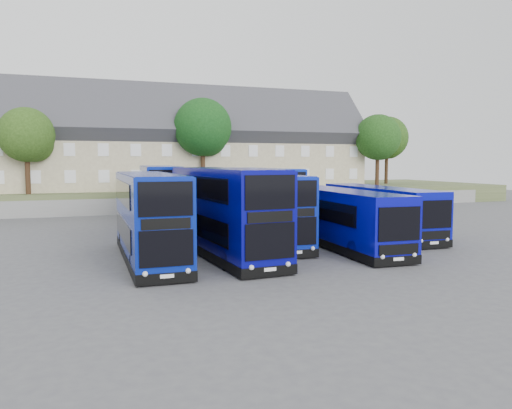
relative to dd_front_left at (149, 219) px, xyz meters
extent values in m
plane|color=#4B4A50|center=(6.62, -1.47, -2.11)|extent=(120.00, 120.00, 0.00)
cube|color=slate|center=(6.62, 22.53, -1.36)|extent=(70.00, 0.40, 1.50)
cube|color=#44502D|center=(6.62, 32.53, -1.11)|extent=(80.00, 20.00, 2.00)
cube|color=brown|center=(-9.88, 28.53, 9.73)|extent=(0.60, 0.90, 1.40)
cube|color=tan|center=(-5.38, 28.53, 2.89)|extent=(6.00, 8.00, 6.00)
cube|color=#323237|center=(-5.38, 28.53, 5.89)|extent=(6.00, 10.40, 10.40)
cube|color=brown|center=(-3.88, 28.53, 9.73)|extent=(0.60, 0.90, 1.40)
cube|color=tan|center=(0.62, 28.53, 2.89)|extent=(6.00, 8.00, 6.00)
cube|color=#323237|center=(0.62, 28.53, 5.89)|extent=(6.00, 10.40, 10.40)
cube|color=brown|center=(2.12, 28.53, 9.73)|extent=(0.60, 0.90, 1.40)
cube|color=tan|center=(6.62, 28.53, 2.89)|extent=(6.00, 8.00, 6.00)
cube|color=#323237|center=(6.62, 28.53, 5.89)|extent=(6.00, 10.40, 10.40)
cube|color=brown|center=(8.12, 28.53, 9.73)|extent=(0.60, 0.90, 1.40)
cube|color=tan|center=(12.62, 28.53, 2.89)|extent=(6.00, 8.00, 6.00)
cube|color=#323237|center=(12.62, 28.53, 5.89)|extent=(6.00, 10.40, 10.40)
cube|color=brown|center=(14.12, 28.53, 9.73)|extent=(0.60, 0.90, 1.40)
cube|color=tan|center=(18.62, 28.53, 2.89)|extent=(6.00, 8.00, 6.00)
cube|color=#323237|center=(18.62, 28.53, 5.89)|extent=(6.00, 10.40, 10.40)
cube|color=brown|center=(20.12, 28.53, 9.73)|extent=(0.60, 0.90, 1.40)
cube|color=tan|center=(24.62, 28.53, 2.89)|extent=(6.00, 8.00, 6.00)
cube|color=#323237|center=(24.62, 28.53, 5.89)|extent=(6.00, 10.40, 10.40)
cube|color=brown|center=(26.12, 28.53, 9.73)|extent=(0.60, 0.90, 1.40)
cube|color=#071C90|center=(0.00, 0.03, 0.21)|extent=(2.56, 10.77, 3.95)
cube|color=black|center=(0.00, 0.03, -1.81)|extent=(2.60, 10.81, 0.45)
cube|color=black|center=(-0.06, -5.37, -0.60)|extent=(2.14, 0.08, 1.46)
cube|color=black|center=(-0.06, -5.37, 1.36)|extent=(2.14, 0.08, 1.37)
cylinder|color=black|center=(-1.10, -3.13, -1.61)|extent=(0.31, 1.00, 1.00)
cube|color=#07067E|center=(3.87, 0.08, 0.33)|extent=(3.30, 11.46, 4.18)
cube|color=black|center=(3.87, 0.08, -1.81)|extent=(3.35, 11.51, 0.45)
cube|color=black|center=(4.24, -5.60, -0.51)|extent=(2.27, 0.21, 1.54)
cube|color=black|center=(4.24, -5.60, 1.54)|extent=(2.27, 0.21, 1.44)
cylinder|color=black|center=(2.96, -3.45, -1.61)|extent=(0.36, 1.02, 1.00)
cube|color=#091EA6|center=(7.27, 2.81, 0.13)|extent=(3.00, 10.47, 3.79)
cube|color=black|center=(7.27, 2.81, -1.81)|extent=(3.05, 10.51, 0.45)
cube|color=black|center=(6.94, -2.38, -0.65)|extent=(2.05, 0.19, 1.41)
cube|color=black|center=(6.94, -2.38, 1.23)|extent=(2.05, 0.19, 1.32)
cylinder|color=black|center=(6.06, -0.09, -1.61)|extent=(0.36, 1.02, 1.00)
cube|color=#071C8E|center=(2.81, 14.51, 0.32)|extent=(3.40, 11.45, 4.17)
cube|color=black|center=(2.81, 14.51, -1.81)|extent=(3.44, 11.49, 0.45)
cube|color=black|center=(2.38, 8.85, -0.52)|extent=(2.26, 0.23, 1.54)
cube|color=black|center=(2.38, 8.85, 1.53)|extent=(2.26, 0.23, 1.44)
cylinder|color=black|center=(1.42, 11.16, -1.61)|extent=(0.37, 1.02, 1.00)
cube|color=#0926A6|center=(10.47, 12.21, 0.24)|extent=(2.89, 10.94, 3.99)
cube|color=black|center=(10.47, 12.21, -1.81)|extent=(2.93, 10.98, 0.45)
cube|color=black|center=(10.68, 6.76, -0.58)|extent=(2.17, 0.14, 1.48)
cube|color=black|center=(10.68, 6.76, 1.39)|extent=(2.17, 0.14, 1.38)
cylinder|color=black|center=(9.51, 8.95, -1.61)|extent=(0.34, 1.01, 1.00)
cube|color=#0808A3|center=(10.94, 0.46, -0.29)|extent=(3.00, 12.06, 2.94)
cube|color=black|center=(10.94, 0.46, -1.81)|extent=(3.04, 12.10, 0.45)
cube|color=black|center=(10.68, -5.55, -0.06)|extent=(2.19, 0.15, 1.60)
cylinder|color=black|center=(9.68, -3.27, -1.61)|extent=(0.34, 1.01, 1.00)
cube|color=#080CA1|center=(15.65, 3.53, -0.32)|extent=(3.04, 11.81, 2.87)
cube|color=black|center=(15.65, 3.53, -1.81)|extent=(3.08, 11.86, 0.45)
cube|color=black|center=(15.34, -2.34, -0.11)|extent=(2.14, 0.17, 1.56)
cylinder|color=black|center=(14.39, -0.06, -1.61)|extent=(0.35, 1.01, 1.00)
cylinder|color=#382314|center=(-7.38, 23.53, 1.77)|extent=(0.44, 0.44, 3.75)
sphere|color=#1F3C10|center=(-7.38, 23.53, 5.14)|extent=(4.80, 4.80, 4.80)
sphere|color=#1F3C10|center=(-6.78, 23.93, 4.39)|extent=(3.30, 3.30, 3.30)
cylinder|color=#382314|center=(8.62, 24.03, 2.14)|extent=(0.44, 0.44, 4.50)
sphere|color=#0E3410|center=(8.62, 24.03, 6.19)|extent=(5.76, 5.76, 5.76)
sphere|color=#0E3410|center=(9.22, 24.43, 5.29)|extent=(3.96, 3.96, 3.96)
cylinder|color=#382314|center=(28.62, 23.53, 1.89)|extent=(0.44, 0.44, 4.00)
sphere|color=black|center=(28.62, 23.53, 5.49)|extent=(5.12, 5.12, 5.12)
sphere|color=black|center=(29.22, 23.93, 4.69)|extent=(3.52, 3.52, 3.52)
cylinder|color=#382314|center=(34.62, 30.53, 2.02)|extent=(0.44, 0.44, 4.25)
sphere|color=black|center=(34.62, 30.53, 5.84)|extent=(5.44, 5.44, 5.44)
sphere|color=black|center=(35.22, 30.93, 4.99)|extent=(3.74, 3.74, 3.74)
camera|label=1|loc=(-3.31, -24.82, 2.84)|focal=35.00mm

